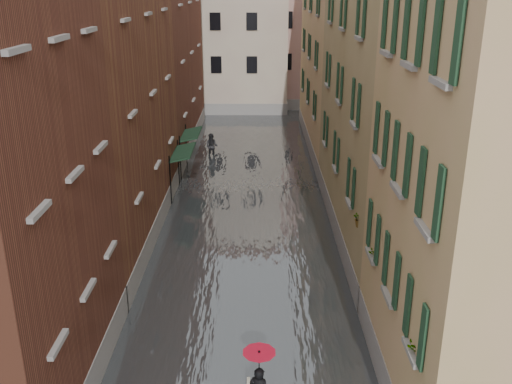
{
  "coord_description": "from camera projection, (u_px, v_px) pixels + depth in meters",
  "views": [
    {
      "loc": [
        0.51,
        -15.12,
        10.93
      ],
      "look_at": [
        0.44,
        6.5,
        3.0
      ],
      "focal_mm": 40.0,
      "sensor_mm": 36.0,
      "label": 1
    }
  ],
  "objects": [
    {
      "name": "ground",
      "position": [
        241.0,
        352.0,
        17.97
      ],
      "size": [
        120.0,
        120.0,
        0.0
      ],
      "primitive_type": "plane",
      "color": "#4F4F51",
      "rests_on": "ground"
    },
    {
      "name": "floodwater",
      "position": [
        248.0,
        201.0,
        30.14
      ],
      "size": [
        10.0,
        60.0,
        0.2
      ],
      "primitive_type": "cube",
      "color": "#4E5357",
      "rests_on": "ground"
    },
    {
      "name": "building_left_mid",
      "position": [
        82.0,
        100.0,
        24.29
      ],
      "size": [
        6.0,
        14.0,
        12.5
      ],
      "primitive_type": "cube",
      "color": "brown",
      "rests_on": "ground"
    },
    {
      "name": "building_left_far",
      "position": [
        146.0,
        46.0,
        38.11
      ],
      "size": [
        6.0,
        16.0,
        14.0
      ],
      "primitive_type": "cube",
      "color": "brown",
      "rests_on": "ground"
    },
    {
      "name": "building_right_mid",
      "position": [
        411.0,
        95.0,
        24.15
      ],
      "size": [
        6.0,
        14.0,
        13.0
      ],
      "primitive_type": "cube",
      "color": "tan",
      "rests_on": "ground"
    },
    {
      "name": "building_right_far",
      "position": [
        354.0,
        65.0,
        38.49
      ],
      "size": [
        6.0,
        16.0,
        11.5
      ],
      "primitive_type": "cube",
      "color": "tan",
      "rests_on": "ground"
    },
    {
      "name": "building_end_cream",
      "position": [
        219.0,
        36.0,
        51.41
      ],
      "size": [
        12.0,
        9.0,
        13.0
      ],
      "primitive_type": "cube",
      "color": "beige",
      "rests_on": "ground"
    },
    {
      "name": "building_end_pink",
      "position": [
        316.0,
        39.0,
        53.43
      ],
      "size": [
        10.0,
        9.0,
        12.0
      ],
      "primitive_type": "cube",
      "color": "#A97C76",
      "rests_on": "ground"
    },
    {
      "name": "awning_near",
      "position": [
        182.0,
        153.0,
        30.13
      ],
      "size": [
        1.09,
        3.16,
        2.8
      ],
      "color": "black",
      "rests_on": "ground"
    },
    {
      "name": "awning_far",
      "position": [
        190.0,
        135.0,
        33.75
      ],
      "size": [
        1.09,
        2.96,
        2.8
      ],
      "color": "black",
      "rests_on": "ground"
    },
    {
      "name": "window_planters",
      "position": [
        382.0,
        256.0,
        16.49
      ],
      "size": [
        0.59,
        8.42,
        0.84
      ],
      "color": "#926030",
      "rests_on": "ground"
    },
    {
      "name": "pedestrian_main",
      "position": [
        259.0,
        379.0,
        14.86
      ],
      "size": [
        0.87,
        0.87,
        2.06
      ],
      "color": "black",
      "rests_on": "ground"
    },
    {
      "name": "pedestrian_far",
      "position": [
        212.0,
        146.0,
        37.48
      ],
      "size": [
        0.95,
        0.81,
        1.7
      ],
      "primitive_type": "imported",
      "rotation": [
        0.0,
        0.0,
        -0.22
      ],
      "color": "black",
      "rests_on": "ground"
    }
  ]
}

